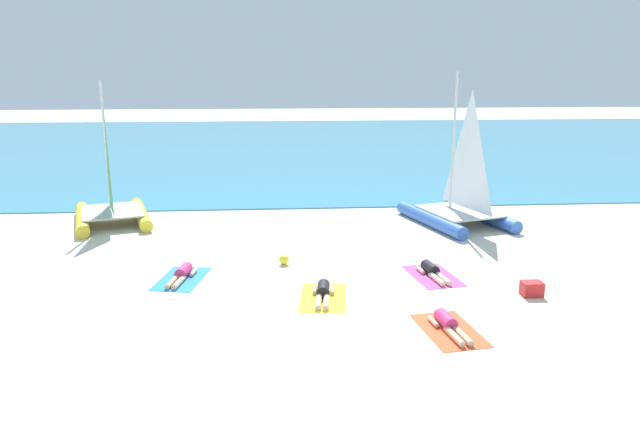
{
  "coord_description": "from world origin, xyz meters",
  "views": [
    {
      "loc": [
        -1.28,
        -12.7,
        5.46
      ],
      "look_at": [
        0.0,
        4.64,
        1.2
      ],
      "focal_mm": 33.5,
      "sensor_mm": 36.0,
      "label": 1
    }
  ],
  "objects_px": {
    "towel_leftmost": "(182,279)",
    "towel_center_right": "(449,330)",
    "sunbather_center_right": "(448,324)",
    "sunbather_rightmost": "(432,271)",
    "towel_center_left": "(323,298)",
    "cooler_box": "(532,289)",
    "beach_ball": "(284,260)",
    "sailboat_yellow": "(111,203)",
    "sunbather_center_left": "(323,292)",
    "sunbather_leftmost": "(182,274)",
    "sailboat_blue": "(459,203)",
    "towel_rightmost": "(433,276)"
  },
  "relations": [
    {
      "from": "towel_leftmost",
      "to": "beach_ball",
      "type": "bearing_deg",
      "value": 19.98
    },
    {
      "from": "towel_center_right",
      "to": "cooler_box",
      "type": "distance_m",
      "value": 3.17
    },
    {
      "from": "sunbather_center_left",
      "to": "cooler_box",
      "type": "distance_m",
      "value": 5.13
    },
    {
      "from": "towel_center_right",
      "to": "towel_rightmost",
      "type": "height_order",
      "value": "same"
    },
    {
      "from": "sailboat_blue",
      "to": "towel_leftmost",
      "type": "xyz_separation_m",
      "value": [
        -9.02,
        -5.07,
        -0.79
      ]
    },
    {
      "from": "sailboat_blue",
      "to": "beach_ball",
      "type": "xyz_separation_m",
      "value": [
        -6.28,
        -4.08,
        -0.65
      ]
    },
    {
      "from": "sailboat_yellow",
      "to": "sunbather_rightmost",
      "type": "relative_size",
      "value": 3.21
    },
    {
      "from": "sailboat_blue",
      "to": "towel_center_left",
      "type": "xyz_separation_m",
      "value": [
        -5.37,
        -6.68,
        -0.79
      ]
    },
    {
      "from": "towel_center_right",
      "to": "cooler_box",
      "type": "xyz_separation_m",
      "value": [
        2.58,
        1.82,
        0.17
      ]
    },
    {
      "from": "sunbather_rightmost",
      "to": "beach_ball",
      "type": "distance_m",
      "value": 4.15
    },
    {
      "from": "towel_center_left",
      "to": "sunbather_rightmost",
      "type": "height_order",
      "value": "sunbather_rightmost"
    },
    {
      "from": "sunbather_leftmost",
      "to": "sunbather_center_left",
      "type": "relative_size",
      "value": 1.0
    },
    {
      "from": "towel_leftmost",
      "to": "cooler_box",
      "type": "xyz_separation_m",
      "value": [
        8.77,
        -1.84,
        0.17
      ]
    },
    {
      "from": "cooler_box",
      "to": "sunbather_center_right",
      "type": "bearing_deg",
      "value": -145.89
    },
    {
      "from": "sunbather_center_left",
      "to": "sailboat_blue",
      "type": "bearing_deg",
      "value": 57.41
    },
    {
      "from": "sailboat_yellow",
      "to": "towel_leftmost",
      "type": "height_order",
      "value": "sailboat_yellow"
    },
    {
      "from": "sailboat_blue",
      "to": "sunbather_center_left",
      "type": "distance_m",
      "value": 8.54
    },
    {
      "from": "sunbather_center_left",
      "to": "cooler_box",
      "type": "xyz_separation_m",
      "value": [
        5.12,
        -0.3,
        0.05
      ]
    },
    {
      "from": "towel_center_right",
      "to": "sunbather_rightmost",
      "type": "relative_size",
      "value": 1.21
    },
    {
      "from": "towel_leftmost",
      "to": "cooler_box",
      "type": "height_order",
      "value": "cooler_box"
    },
    {
      "from": "towel_leftmost",
      "to": "sailboat_yellow",
      "type": "bearing_deg",
      "value": 118.81
    },
    {
      "from": "sailboat_yellow",
      "to": "sunbather_leftmost",
      "type": "xyz_separation_m",
      "value": [
        3.37,
        -6.04,
        -0.62
      ]
    },
    {
      "from": "sunbather_center_right",
      "to": "sunbather_rightmost",
      "type": "xyz_separation_m",
      "value": [
        0.53,
        3.4,
        0.0
      ]
    },
    {
      "from": "sunbather_leftmost",
      "to": "sunbather_center_right",
      "type": "relative_size",
      "value": 1.0
    },
    {
      "from": "sunbather_center_left",
      "to": "sunbather_rightmost",
      "type": "xyz_separation_m",
      "value": [
        3.06,
        1.35,
        0.0
      ]
    },
    {
      "from": "towel_center_right",
      "to": "sunbather_rightmost",
      "type": "xyz_separation_m",
      "value": [
        0.52,
        3.47,
        0.13
      ]
    },
    {
      "from": "sailboat_blue",
      "to": "towel_center_right",
      "type": "distance_m",
      "value": 9.21
    },
    {
      "from": "sunbather_rightmost",
      "to": "sunbather_center_right",
      "type": "bearing_deg",
      "value": -107.87
    },
    {
      "from": "sailboat_blue",
      "to": "sunbather_center_left",
      "type": "height_order",
      "value": "sailboat_blue"
    },
    {
      "from": "sunbather_center_right",
      "to": "towel_center_right",
      "type": "bearing_deg",
      "value": -90.0
    },
    {
      "from": "towel_center_left",
      "to": "sunbather_center_right",
      "type": "bearing_deg",
      "value": -38.11
    },
    {
      "from": "towel_rightmost",
      "to": "cooler_box",
      "type": "relative_size",
      "value": 3.8
    },
    {
      "from": "towel_center_right",
      "to": "towel_center_left",
      "type": "bearing_deg",
      "value": 141.08
    },
    {
      "from": "sunbather_center_left",
      "to": "towel_rightmost",
      "type": "xyz_separation_m",
      "value": [
        3.07,
        1.28,
        -0.13
      ]
    },
    {
      "from": "sunbather_center_right",
      "to": "sunbather_leftmost",
      "type": "bearing_deg",
      "value": 141.33
    },
    {
      "from": "towel_leftmost",
      "to": "towel_center_right",
      "type": "bearing_deg",
      "value": -30.62
    },
    {
      "from": "towel_leftmost",
      "to": "sunbather_center_right",
      "type": "height_order",
      "value": "sunbather_center_right"
    },
    {
      "from": "beach_ball",
      "to": "sailboat_yellow",
      "type": "bearing_deg",
      "value": 140.01
    },
    {
      "from": "beach_ball",
      "to": "towel_rightmost",
      "type": "bearing_deg",
      "value": -17.49
    },
    {
      "from": "towel_center_left",
      "to": "cooler_box",
      "type": "height_order",
      "value": "cooler_box"
    },
    {
      "from": "sailboat_yellow",
      "to": "cooler_box",
      "type": "distance_m",
      "value": 14.51
    },
    {
      "from": "sailboat_yellow",
      "to": "towel_center_left",
      "type": "distance_m",
      "value": 10.45
    },
    {
      "from": "sailboat_yellow",
      "to": "towel_center_right",
      "type": "height_order",
      "value": "sailboat_yellow"
    },
    {
      "from": "towel_center_left",
      "to": "sunbather_rightmost",
      "type": "xyz_separation_m",
      "value": [
        3.07,
        1.41,
        0.13
      ]
    },
    {
      "from": "towel_center_right",
      "to": "sailboat_yellow",
      "type": "bearing_deg",
      "value": 134.34
    },
    {
      "from": "cooler_box",
      "to": "sunbather_rightmost",
      "type": "bearing_deg",
      "value": 141.39
    },
    {
      "from": "beach_ball",
      "to": "cooler_box",
      "type": "height_order",
      "value": "cooler_box"
    },
    {
      "from": "towel_center_left",
      "to": "sailboat_yellow",
      "type": "bearing_deg",
      "value": 132.23
    },
    {
      "from": "beach_ball",
      "to": "sunbather_rightmost",
      "type": "bearing_deg",
      "value": -16.67
    },
    {
      "from": "sailboat_yellow",
      "to": "cooler_box",
      "type": "height_order",
      "value": "sailboat_yellow"
    }
  ]
}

